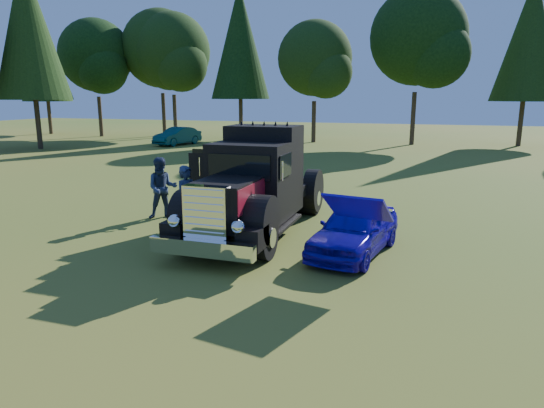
{
  "coord_description": "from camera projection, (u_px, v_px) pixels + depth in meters",
  "views": [
    {
      "loc": [
        5.69,
        -10.73,
        3.84
      ],
      "look_at": [
        1.85,
        0.79,
        1.12
      ],
      "focal_mm": 32.0,
      "sensor_mm": 36.0,
      "label": 1
    }
  ],
  "objects": [
    {
      "name": "distant_teal_car",
      "position": [
        177.0,
        136.0,
        38.66
      ],
      "size": [
        2.43,
        4.48,
        1.4
      ],
      "primitive_type": "imported",
      "rotation": [
        0.0,
        0.0,
        -0.23
      ],
      "color": "#0A2F40",
      "rests_on": "ground"
    },
    {
      "name": "diamond_t_truck",
      "position": [
        254.0,
        189.0,
        13.61
      ],
      "size": [
        3.38,
        7.16,
        3.0
      ],
      "color": "black",
      "rests_on": "ground"
    },
    {
      "name": "ground",
      "position": [
        195.0,
        248.0,
        12.53
      ],
      "size": [
        120.0,
        120.0,
        0.0
      ],
      "primitive_type": "plane",
      "color": "#375F1C",
      "rests_on": "ground"
    },
    {
      "name": "hotrod_coupe",
      "position": [
        355.0,
        229.0,
        11.94
      ],
      "size": [
        2.09,
        4.17,
        1.89
      ],
      "color": "#0732A8",
      "rests_on": "ground"
    },
    {
      "name": "spectator_near",
      "position": [
        188.0,
        201.0,
        13.43
      ],
      "size": [
        0.71,
        0.85,
        1.98
      ],
      "primitive_type": "imported",
      "rotation": [
        0.0,
        0.0,
        1.18
      ],
      "color": "#1D2545",
      "rests_on": "ground"
    },
    {
      "name": "treeline",
      "position": [
        305.0,
        45.0,
        37.97
      ],
      "size": [
        72.1,
        24.79,
        13.84
      ],
      "color": "#2D2116",
      "rests_on": "ground"
    },
    {
      "name": "spectator_far",
      "position": [
        162.0,
        188.0,
        15.36
      ],
      "size": [
        1.2,
        1.12,
        1.96
      ],
      "primitive_type": "imported",
      "rotation": [
        0.0,
        0.0,
        0.53
      ],
      "color": "#1C2942",
      "rests_on": "ground"
    }
  ]
}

